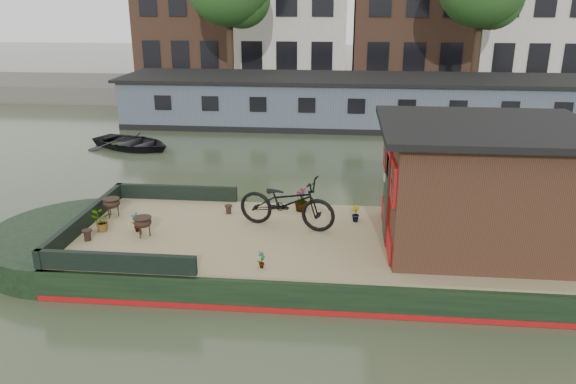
# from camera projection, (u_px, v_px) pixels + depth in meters

# --- Properties ---
(ground) EXTENTS (120.00, 120.00, 0.00)m
(ground) POSITION_uv_depth(u_px,v_px,m) (363.00, 267.00, 11.68)
(ground) COLOR #2A3622
(ground) RESTS_ON ground
(houseboat_hull) EXTENTS (14.01, 4.02, 0.60)m
(houseboat_hull) POSITION_uv_depth(u_px,v_px,m) (299.00, 252.00, 11.71)
(houseboat_hull) COLOR black
(houseboat_hull) RESTS_ON ground
(houseboat_deck) EXTENTS (11.80, 3.80, 0.05)m
(houseboat_deck) POSITION_uv_depth(u_px,v_px,m) (364.00, 239.00, 11.47)
(houseboat_deck) COLOR #857A52
(houseboat_deck) RESTS_ON houseboat_hull
(bow_bulwark) EXTENTS (3.00, 4.00, 0.35)m
(bow_bulwark) POSITION_uv_depth(u_px,v_px,m) (124.00, 221.00, 11.88)
(bow_bulwark) COLOR black
(bow_bulwark) RESTS_ON houseboat_deck
(cabin) EXTENTS (4.00, 3.50, 2.42)m
(cabin) POSITION_uv_depth(u_px,v_px,m) (481.00, 185.00, 10.86)
(cabin) COLOR black
(cabin) RESTS_ON houseboat_deck
(bicycle) EXTENTS (2.23, 1.21, 1.11)m
(bicycle) POSITION_uv_depth(u_px,v_px,m) (287.00, 202.00, 11.86)
(bicycle) COLOR black
(bicycle) RESTS_ON houseboat_deck
(potted_plant_a) EXTENTS (0.26, 0.22, 0.42)m
(potted_plant_a) POSITION_uv_depth(u_px,v_px,m) (136.00, 222.00, 11.73)
(potted_plant_a) COLOR brown
(potted_plant_a) RESTS_ON houseboat_deck
(potted_plant_b) EXTENTS (0.22, 0.24, 0.36)m
(potted_plant_b) POSITION_uv_depth(u_px,v_px,m) (355.00, 214.00, 12.28)
(potted_plant_b) COLOR brown
(potted_plant_b) RESTS_ON houseboat_deck
(potted_plant_c) EXTENTS (0.48, 0.45, 0.44)m
(potted_plant_c) POSITION_uv_depth(u_px,v_px,m) (101.00, 222.00, 11.74)
(potted_plant_c) COLOR #9A412C
(potted_plant_c) RESTS_ON houseboat_deck
(potted_plant_d) EXTENTS (0.42, 0.42, 0.54)m
(potted_plant_d) POSITION_uv_depth(u_px,v_px,m) (301.00, 200.00, 12.87)
(potted_plant_d) COLOR brown
(potted_plant_d) RESTS_ON houseboat_deck
(potted_plant_e) EXTENTS (0.17, 0.20, 0.33)m
(potted_plant_e) POSITION_uv_depth(u_px,v_px,m) (261.00, 260.00, 10.15)
(potted_plant_e) COLOR brown
(potted_plant_e) RESTS_ON houseboat_deck
(brazier_front) EXTENTS (0.42, 0.42, 0.42)m
(brazier_front) POSITION_uv_depth(u_px,v_px,m) (143.00, 227.00, 11.49)
(brazier_front) COLOR black
(brazier_front) RESTS_ON houseboat_deck
(brazier_rear) EXTENTS (0.47, 0.47, 0.43)m
(brazier_rear) POSITION_uv_depth(u_px,v_px,m) (112.00, 207.00, 12.55)
(brazier_rear) COLOR black
(brazier_rear) RESTS_ON houseboat_deck
(bollard_port) EXTENTS (0.17, 0.17, 0.20)m
(bollard_port) POSITION_uv_depth(u_px,v_px,m) (228.00, 209.00, 12.76)
(bollard_port) COLOR black
(bollard_port) RESTS_ON houseboat_deck
(bollard_stbd) EXTENTS (0.20, 0.20, 0.23)m
(bollard_stbd) POSITION_uv_depth(u_px,v_px,m) (87.00, 235.00, 11.33)
(bollard_stbd) COLOR black
(bollard_stbd) RESTS_ON houseboat_deck
(dinghy) EXTENTS (3.95, 3.47, 0.68)m
(dinghy) POSITION_uv_depth(u_px,v_px,m) (132.00, 139.00, 20.85)
(dinghy) COLOR black
(dinghy) RESTS_ON ground
(far_houseboat) EXTENTS (20.40, 4.40, 2.11)m
(far_houseboat) POSITION_uv_depth(u_px,v_px,m) (355.00, 103.00, 24.53)
(far_houseboat) COLOR #424E58
(far_houseboat) RESTS_ON ground
(quay) EXTENTS (60.00, 6.00, 0.90)m
(quay) POSITION_uv_depth(u_px,v_px,m) (354.00, 92.00, 30.81)
(quay) COLOR #47443F
(quay) RESTS_ON ground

